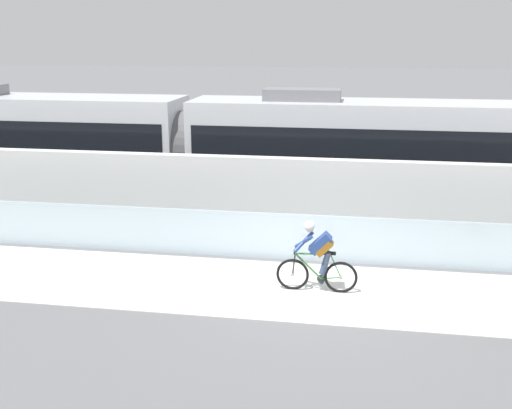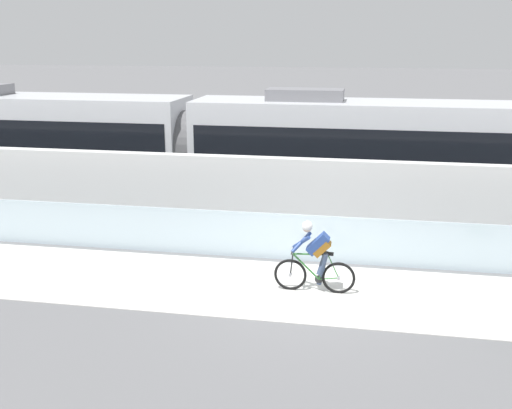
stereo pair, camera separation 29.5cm
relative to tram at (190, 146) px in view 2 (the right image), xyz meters
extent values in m
plane|color=slate|center=(4.56, -6.85, -1.89)|extent=(200.00, 200.00, 0.00)
cube|color=silver|center=(4.56, -6.85, -1.89)|extent=(32.00, 3.20, 0.01)
cube|color=silver|center=(4.56, -5.00, -1.30)|extent=(32.00, 0.05, 1.19)
cube|color=silver|center=(4.56, -3.20, -0.78)|extent=(32.00, 0.36, 2.23)
cube|color=#595654|center=(4.56, -0.72, -1.89)|extent=(32.00, 0.08, 0.01)
cube|color=#595654|center=(4.56, 0.72, -1.89)|extent=(32.00, 0.08, 0.01)
cube|color=silver|center=(-5.74, 0.00, 0.01)|extent=(11.00, 2.50, 3.10)
cube|color=black|center=(-5.74, 0.00, 0.36)|extent=(10.56, 2.54, 1.04)
cube|color=#14724C|center=(-5.74, 0.00, -1.36)|extent=(10.78, 2.53, 0.28)
cube|color=#232326|center=(-2.22, 0.00, -1.53)|extent=(1.40, 1.88, 0.20)
cylinder|color=black|center=(-2.22, -0.72, -1.59)|extent=(0.60, 0.10, 0.60)
cylinder|color=black|center=(-2.22, 0.72, -1.59)|extent=(0.60, 0.10, 0.60)
cube|color=silver|center=(5.76, 0.00, 0.01)|extent=(11.00, 2.50, 3.10)
cube|color=black|center=(5.76, 0.00, 0.36)|extent=(10.56, 2.54, 1.04)
cube|color=#14724C|center=(5.76, 0.00, -1.36)|extent=(10.78, 2.53, 0.28)
cube|color=slate|center=(3.78, 0.00, 1.74)|extent=(2.40, 1.10, 0.36)
cube|color=#232326|center=(2.24, 0.00, -1.53)|extent=(1.40, 1.88, 0.20)
cylinder|color=black|center=(2.24, -0.72, -1.59)|extent=(0.60, 0.10, 0.60)
cylinder|color=black|center=(2.24, 0.72, -1.59)|extent=(0.60, 0.10, 0.60)
cube|color=#232326|center=(9.28, 0.00, -1.53)|extent=(1.40, 1.88, 0.20)
cylinder|color=black|center=(9.28, -0.72, -1.59)|extent=(0.60, 0.10, 0.60)
cylinder|color=black|center=(9.28, 0.72, -1.59)|extent=(0.60, 0.10, 0.60)
cylinder|color=#59595B|center=(0.01, 0.00, 0.01)|extent=(0.60, 2.30, 2.30)
torus|color=black|center=(4.23, -6.85, -1.53)|extent=(0.72, 0.06, 0.72)
cylinder|color=#99999E|center=(4.23, -6.85, -1.53)|extent=(0.07, 0.10, 0.07)
torus|color=black|center=(5.28, -6.85, -1.53)|extent=(0.72, 0.06, 0.72)
cylinder|color=#99999E|center=(5.28, -6.85, -1.53)|extent=(0.07, 0.10, 0.07)
cylinder|color=#337233|center=(4.57, -6.85, -1.32)|extent=(0.60, 0.04, 0.58)
cylinder|color=#337233|center=(4.95, -6.85, -1.30)|extent=(0.22, 0.04, 0.59)
cylinder|color=#337233|center=(4.66, -6.85, -1.03)|extent=(0.76, 0.04, 0.07)
cylinder|color=#337233|center=(5.07, -6.85, -1.56)|extent=(0.43, 0.03, 0.09)
cylinder|color=#337233|center=(5.16, -6.85, -1.27)|extent=(0.27, 0.02, 0.53)
cylinder|color=black|center=(4.26, -6.85, -1.29)|extent=(0.08, 0.03, 0.49)
cube|color=black|center=(5.04, -6.85, -0.99)|extent=(0.24, 0.10, 0.05)
cylinder|color=black|center=(4.28, -6.85, -0.94)|extent=(0.03, 0.58, 0.03)
cylinder|color=#262628|center=(4.86, -6.85, -1.59)|extent=(0.18, 0.02, 0.18)
cube|color=navy|center=(4.82, -6.85, -0.78)|extent=(0.50, 0.28, 0.51)
cube|color=#8C5919|center=(4.91, -6.85, -0.87)|extent=(0.38, 0.30, 0.38)
sphere|color=beige|center=(4.58, -6.85, -0.43)|extent=(0.20, 0.20, 0.20)
sphere|color=silver|center=(4.58, -6.85, -0.40)|extent=(0.23, 0.23, 0.23)
cylinder|color=navy|center=(4.46, -6.85, -0.77)|extent=(0.44, 0.41, 0.41)
cylinder|color=navy|center=(4.46, -6.85, -0.77)|extent=(0.44, 0.41, 0.41)
cylinder|color=#384766|center=(4.93, -6.85, -1.35)|extent=(0.29, 0.33, 0.80)
cylinder|color=#384766|center=(4.93, -6.85, -1.21)|extent=(0.29, 0.33, 0.54)
camera|label=1|loc=(5.41, -19.09, 3.49)|focal=42.21mm
camera|label=2|loc=(5.70, -19.04, 3.49)|focal=42.21mm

